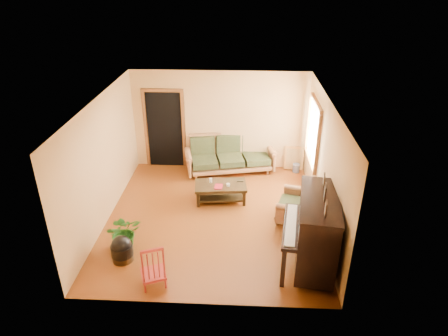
# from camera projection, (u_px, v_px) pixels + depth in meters

# --- Properties ---
(floor) EXTENTS (5.00, 5.00, 0.00)m
(floor) POSITION_uv_depth(u_px,v_px,m) (213.00, 217.00, 8.67)
(floor) COLOR #5A280B
(floor) RESTS_ON ground
(doorway) EXTENTS (1.08, 0.16, 2.05)m
(doorway) POSITION_uv_depth(u_px,v_px,m) (165.00, 130.00, 10.48)
(doorway) COLOR black
(doorway) RESTS_ON floor
(window) EXTENTS (0.12, 1.36, 1.46)m
(window) POSITION_uv_depth(u_px,v_px,m) (314.00, 132.00, 9.04)
(window) COLOR white
(window) RESTS_ON right_wall
(sofa) EXTENTS (2.42, 1.41, 0.97)m
(sofa) POSITION_uv_depth(u_px,v_px,m) (230.00, 155.00, 10.37)
(sofa) COLOR #945C36
(sofa) RESTS_ON floor
(coffee_table) EXTENTS (1.22, 0.75, 0.42)m
(coffee_table) POSITION_uv_depth(u_px,v_px,m) (221.00, 192.00, 9.19)
(coffee_table) COLOR black
(coffee_table) RESTS_ON floor
(armchair) EXTENTS (1.05, 1.08, 0.88)m
(armchair) POSITION_uv_depth(u_px,v_px,m) (295.00, 202.00, 8.39)
(armchair) COLOR #945C36
(armchair) RESTS_ON floor
(piano) EXTENTS (1.14, 1.69, 1.39)m
(piano) POSITION_uv_depth(u_px,v_px,m) (317.00, 233.00, 6.99)
(piano) COLOR black
(piano) RESTS_ON floor
(footstool) EXTENTS (0.49, 0.49, 0.38)m
(footstool) POSITION_uv_depth(u_px,v_px,m) (122.00, 252.00, 7.32)
(footstool) COLOR black
(footstool) RESTS_ON floor
(red_chair) EXTENTS (0.53, 0.55, 0.86)m
(red_chair) POSITION_uv_depth(u_px,v_px,m) (152.00, 264.00, 6.66)
(red_chair) COLOR maroon
(red_chair) RESTS_ON floor
(leaning_frame) EXTENTS (0.51, 0.17, 0.67)m
(leaning_frame) POSITION_uv_depth(u_px,v_px,m) (294.00, 158.00, 10.55)
(leaning_frame) COLOR #CE8F44
(leaning_frame) RESTS_ON floor
(ceramic_crock) EXTENTS (0.22, 0.22, 0.23)m
(ceramic_crock) POSITION_uv_depth(u_px,v_px,m) (296.00, 168.00, 10.51)
(ceramic_crock) COLOR #2F468F
(ceramic_crock) RESTS_ON floor
(potted_plant) EXTENTS (0.82, 0.77, 0.72)m
(potted_plant) POSITION_uv_depth(u_px,v_px,m) (124.00, 232.00, 7.57)
(potted_plant) COLOR #215A19
(potted_plant) RESTS_ON floor
(book) EXTENTS (0.19, 0.25, 0.02)m
(book) POSITION_uv_depth(u_px,v_px,m) (215.00, 186.00, 8.98)
(book) COLOR maroon
(book) RESTS_ON coffee_table
(candle) EXTENTS (0.07, 0.07, 0.11)m
(candle) POSITION_uv_depth(u_px,v_px,m) (211.00, 180.00, 9.15)
(candle) COLOR white
(candle) RESTS_ON coffee_table
(glass_jar) EXTENTS (0.09, 0.09, 0.06)m
(glass_jar) POSITION_uv_depth(u_px,v_px,m) (228.00, 185.00, 9.02)
(glass_jar) COLOR silver
(glass_jar) RESTS_ON coffee_table
(remote) EXTENTS (0.15, 0.04, 0.01)m
(remote) POSITION_uv_depth(u_px,v_px,m) (240.00, 181.00, 9.21)
(remote) COLOR black
(remote) RESTS_ON coffee_table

